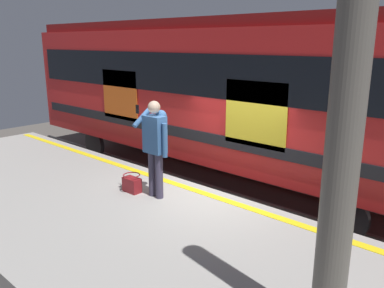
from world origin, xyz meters
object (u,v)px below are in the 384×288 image
train_carriage (219,87)px  station_column (346,123)px  passenger (155,142)px  handbag (132,184)px

train_carriage → station_column: (-5.00, 4.66, 0.45)m
passenger → handbag: size_ratio=4.97×
passenger → station_column: (-3.80, 1.34, 1.06)m
handbag → station_column: 4.87m
handbag → station_column: size_ratio=0.08×
train_carriage → handbag: size_ratio=33.77×
passenger → handbag: (0.51, 0.15, -0.88)m
passenger → station_column: size_ratio=0.42×
train_carriage → handbag: bearing=101.3°
handbag → passenger: bearing=-163.4°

